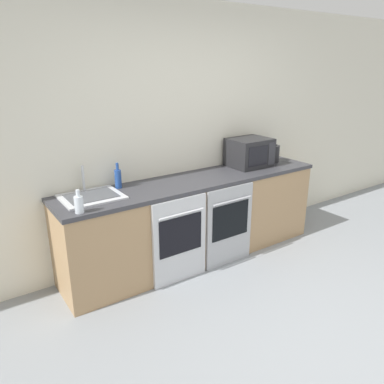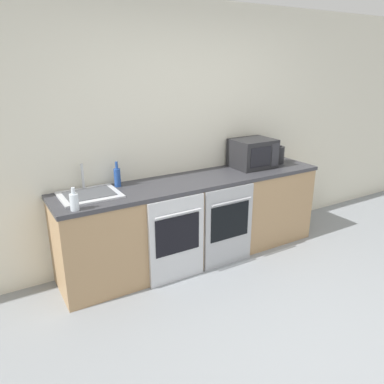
% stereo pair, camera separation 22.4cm
% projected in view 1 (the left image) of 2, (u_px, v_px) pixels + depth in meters
% --- Properties ---
extents(ground_plane, '(16.00, 16.00, 0.00)m').
position_uv_depth(ground_plane, '(326.00, 347.00, 2.78)').
color(ground_plane, gray).
extents(wall_back, '(10.00, 0.06, 2.60)m').
position_uv_depth(wall_back, '(178.00, 134.00, 3.93)').
color(wall_back, silver).
rests_on(wall_back, ground_plane).
extents(counter_back, '(2.89, 0.61, 0.89)m').
position_uv_depth(counter_back, '(196.00, 219.00, 3.96)').
color(counter_back, tan).
rests_on(counter_back, ground_plane).
extents(oven_left, '(0.58, 0.06, 0.84)m').
position_uv_depth(oven_left, '(180.00, 240.00, 3.50)').
color(oven_left, silver).
rests_on(oven_left, ground_plane).
extents(oven_right, '(0.58, 0.06, 0.84)m').
position_uv_depth(oven_right, '(229.00, 225.00, 3.83)').
color(oven_right, '#A8AAAF').
rests_on(oven_right, ground_plane).
extents(microwave, '(0.46, 0.38, 0.32)m').
position_uv_depth(microwave, '(249.00, 152.00, 4.24)').
color(microwave, '#232326').
rests_on(microwave, counter_back).
extents(bottle_clear, '(0.07, 0.07, 0.19)m').
position_uv_depth(bottle_clear, '(79.00, 204.00, 2.92)').
color(bottle_clear, silver).
rests_on(bottle_clear, counter_back).
extents(bottle_blue, '(0.06, 0.06, 0.24)m').
position_uv_depth(bottle_blue, '(118.00, 178.00, 3.50)').
color(bottle_blue, '#234793').
rests_on(bottle_blue, counter_back).
extents(kettle, '(0.16, 0.16, 0.21)m').
position_uv_depth(kettle, '(272.00, 153.00, 4.45)').
color(kettle, '#232326').
rests_on(kettle, counter_back).
extents(sink, '(0.52, 0.43, 0.25)m').
position_uv_depth(sink, '(91.00, 196.00, 3.28)').
color(sink, silver).
rests_on(sink, counter_back).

